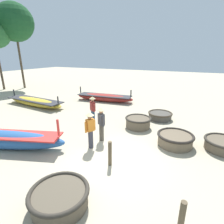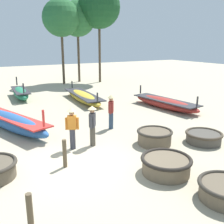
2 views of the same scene
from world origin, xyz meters
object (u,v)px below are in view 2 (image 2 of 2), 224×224
object	(u,v)px
coracle_center	(166,165)
long_boat_white_hull	(11,121)
mooring_post_shoreline	(30,213)
long_boat_green_hull	(21,93)
fisherman_crouching	(111,110)
coracle_front_left	(155,137)
fisherman_by_coracle	(92,123)
fisherman_hauling	(72,126)
tree_center	(61,18)
tree_right_mid	(99,7)
mooring_post_inland	(65,153)
long_boat_ochre_hull	(83,97)
tree_rightmost	(77,19)
coracle_upturned	(204,137)
long_boat_blue_hull	(165,103)

from	to	relation	value
coracle_center	long_boat_white_hull	xyz separation A→B (m)	(-3.61, 6.99, 0.11)
mooring_post_shoreline	long_boat_green_hull	bearing A→B (deg)	80.21
fisherman_crouching	long_boat_white_hull	bearing A→B (deg)	152.79
coracle_front_left	fisherman_by_coracle	world-z (taller)	fisherman_by_coracle
long_boat_green_hull	fisherman_hauling	size ratio (longest dim) A/B	2.51
coracle_center	long_boat_green_hull	distance (m)	14.41
mooring_post_shoreline	fisherman_hauling	bearing A→B (deg)	57.83
tree_center	tree_right_mid	xyz separation A→B (m)	(3.73, -0.63, 1.10)
fisherman_by_coracle	mooring_post_inland	xyz separation A→B (m)	(-1.62, -1.26, -0.47)
fisherman_hauling	fisherman_crouching	xyz separation A→B (m)	(2.52, 1.44, 0.00)
long_boat_ochre_hull	fisherman_hauling	distance (m)	8.64
long_boat_ochre_hull	tree_center	xyz separation A→B (m)	(1.45, 8.31, 5.96)
coracle_center	fisherman_by_coracle	bearing A→B (deg)	107.82
coracle_front_left	mooring_post_shoreline	xyz separation A→B (m)	(-5.63, -2.80, 0.15)
tree_rightmost	long_boat_ochre_hull	bearing A→B (deg)	-110.67
coracle_upturned	mooring_post_shoreline	bearing A→B (deg)	-165.60
coracle_front_left	fisherman_crouching	world-z (taller)	fisherman_crouching
long_boat_white_hull	long_boat_ochre_hull	distance (m)	6.88
mooring_post_shoreline	tree_right_mid	world-z (taller)	tree_right_mid
coracle_center	mooring_post_shoreline	size ratio (longest dim) A/B	1.71
coracle_center	mooring_post_shoreline	xyz separation A→B (m)	(-4.39, -0.64, 0.18)
mooring_post_shoreline	fisherman_by_coracle	bearing A→B (deg)	49.47
mooring_post_inland	long_boat_green_hull	bearing A→B (deg)	86.00
long_boat_ochre_hull	mooring_post_shoreline	world-z (taller)	long_boat_ochre_hull
long_boat_ochre_hull	fisherman_hauling	xyz separation A→B (m)	(-3.77, -7.75, 0.64)
coracle_center	mooring_post_shoreline	world-z (taller)	mooring_post_shoreline
fisherman_by_coracle	mooring_post_shoreline	bearing A→B (deg)	-130.53
coracle_center	fisherman_hauling	size ratio (longest dim) A/B	0.98
mooring_post_shoreline	tree_center	distance (m)	22.27
long_boat_green_hull	mooring_post_inland	world-z (taller)	long_boat_green_hull
long_boat_blue_hull	long_boat_ochre_hull	size ratio (longest dim) A/B	0.90
coracle_front_left	tree_right_mid	size ratio (longest dim) A/B	0.16
long_boat_white_hull	long_boat_ochre_hull	size ratio (longest dim) A/B	1.01
fisherman_hauling	tree_right_mid	bearing A→B (deg)	59.87
long_boat_green_hull	fisherman_by_coracle	bearing A→B (deg)	-86.05
coracle_upturned	mooring_post_shoreline	distance (m)	7.78
long_boat_blue_hull	long_boat_ochre_hull	xyz separation A→B (m)	(-3.74, 4.44, -0.02)
tree_right_mid	mooring_post_shoreline	bearing A→B (deg)	-120.56
fisherman_by_coracle	fisherman_crouching	distance (m)	2.29
coracle_center	long_boat_blue_hull	bearing A→B (deg)	49.82
long_boat_green_hull	mooring_post_shoreline	distance (m)	15.16
long_boat_green_hull	mooring_post_shoreline	size ratio (longest dim) A/B	4.37
mooring_post_inland	tree_right_mid	distance (m)	20.59
coracle_front_left	fisherman_crouching	distance (m)	2.77
fisherman_hauling	tree_center	size ratio (longest dim) A/B	0.21
mooring_post_inland	tree_rightmost	xyz separation A→B (m)	(7.96, 18.09, 5.83)
long_boat_blue_hull	tree_right_mid	bearing A→B (deg)	83.19
tree_rightmost	coracle_front_left	bearing A→B (deg)	-102.73
tree_center	coracle_upturned	bearing A→B (deg)	-90.65
tree_center	tree_right_mid	world-z (taller)	tree_right_mid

